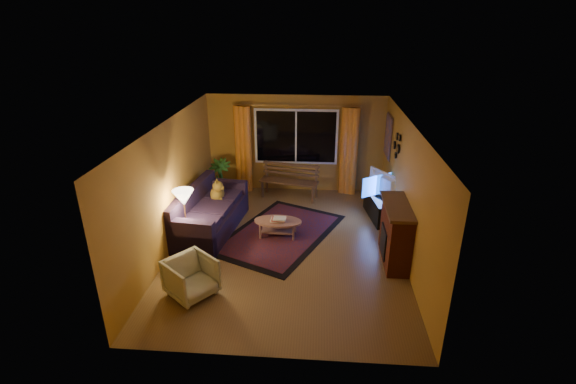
# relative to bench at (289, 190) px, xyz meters

# --- Properties ---
(floor) EXTENTS (4.50, 6.00, 0.02)m
(floor) POSITION_rel_bench_xyz_m (0.14, -2.42, -0.23)
(floor) COLOR brown
(floor) RESTS_ON ground
(ceiling) EXTENTS (4.50, 6.00, 0.02)m
(ceiling) POSITION_rel_bench_xyz_m (0.14, -2.42, 2.29)
(ceiling) COLOR white
(ceiling) RESTS_ON ground
(wall_back) EXTENTS (4.50, 0.02, 2.50)m
(wall_back) POSITION_rel_bench_xyz_m (0.14, 0.59, 1.03)
(wall_back) COLOR #B47E2D
(wall_back) RESTS_ON ground
(wall_left) EXTENTS (0.02, 6.00, 2.50)m
(wall_left) POSITION_rel_bench_xyz_m (-2.12, -2.42, 1.03)
(wall_left) COLOR #B47E2D
(wall_left) RESTS_ON ground
(wall_right) EXTENTS (0.02, 6.00, 2.50)m
(wall_right) POSITION_rel_bench_xyz_m (2.40, -2.42, 1.03)
(wall_right) COLOR #B47E2D
(wall_right) RESTS_ON ground
(window) EXTENTS (2.00, 0.02, 1.30)m
(window) POSITION_rel_bench_xyz_m (0.14, 0.53, 1.23)
(window) COLOR black
(window) RESTS_ON wall_back
(curtain_rod) EXTENTS (3.20, 0.03, 0.03)m
(curtain_rod) POSITION_rel_bench_xyz_m (0.14, 0.48, 2.03)
(curtain_rod) COLOR #BF8C3F
(curtain_rod) RESTS_ON wall_back
(curtain_left) EXTENTS (0.36, 0.36, 2.24)m
(curtain_left) POSITION_rel_bench_xyz_m (-1.21, 0.46, 0.90)
(curtain_left) COLOR orange
(curtain_left) RESTS_ON ground
(curtain_right) EXTENTS (0.36, 0.36, 2.24)m
(curtain_right) POSITION_rel_bench_xyz_m (1.49, 0.46, 0.90)
(curtain_right) COLOR orange
(curtain_right) RESTS_ON ground
(bench) EXTENTS (1.52, 0.73, 0.44)m
(bench) POSITION_rel_bench_xyz_m (0.00, 0.00, 0.00)
(bench) COLOR #4C3220
(bench) RESTS_ON ground
(potted_plant) EXTENTS (0.60, 0.60, 0.99)m
(potted_plant) POSITION_rel_bench_xyz_m (-1.74, -0.05, 0.27)
(potted_plant) COLOR #235B1E
(potted_plant) RESTS_ON ground
(sofa) EXTENTS (1.27, 2.43, 0.94)m
(sofa) POSITION_rel_bench_xyz_m (-1.55, -1.88, 0.25)
(sofa) COLOR black
(sofa) RESTS_ON ground
(dog) EXTENTS (0.45, 0.51, 0.46)m
(dog) POSITION_rel_bench_xyz_m (-1.50, -1.36, 0.48)
(dog) COLOR olive
(dog) RESTS_ON sofa
(armchair) EXTENTS (0.96, 0.96, 0.73)m
(armchair) POSITION_rel_bench_xyz_m (-1.30, -4.12, 0.14)
(armchair) COLOR beige
(armchair) RESTS_ON ground
(floor_lamp) EXTENTS (0.24, 0.24, 1.27)m
(floor_lamp) POSITION_rel_bench_xyz_m (-1.78, -2.75, 0.41)
(floor_lamp) COLOR #BF8C3F
(floor_lamp) RESTS_ON ground
(rug) EXTENTS (2.86, 3.38, 0.02)m
(rug) POSITION_rel_bench_xyz_m (-0.05, -1.93, -0.21)
(rug) COLOR #5F150A
(rug) RESTS_ON ground
(coffee_table) EXTENTS (1.03, 1.03, 0.36)m
(coffee_table) POSITION_rel_bench_xyz_m (-0.08, -2.02, -0.04)
(coffee_table) COLOR #9C695B
(coffee_table) RESTS_ON ground
(tv_console) EXTENTS (0.60, 1.27, 0.51)m
(tv_console) POSITION_rel_bench_xyz_m (2.14, -0.97, 0.03)
(tv_console) COLOR black
(tv_console) RESTS_ON ground
(television) EXTENTS (0.66, 0.90, 0.57)m
(television) POSITION_rel_bench_xyz_m (2.14, -0.97, 0.58)
(television) COLOR black
(television) RESTS_ON tv_console
(fireplace) EXTENTS (0.40, 1.20, 1.10)m
(fireplace) POSITION_rel_bench_xyz_m (2.19, -2.82, 0.33)
(fireplace) COLOR maroon
(fireplace) RESTS_ON ground
(mirror_cluster) EXTENTS (0.06, 0.60, 0.56)m
(mirror_cluster) POSITION_rel_bench_xyz_m (2.35, -1.12, 1.58)
(mirror_cluster) COLOR black
(mirror_cluster) RESTS_ON wall_right
(painting) EXTENTS (0.04, 0.76, 0.96)m
(painting) POSITION_rel_bench_xyz_m (2.36, 0.03, 1.43)
(painting) COLOR #CA6820
(painting) RESTS_ON wall_right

